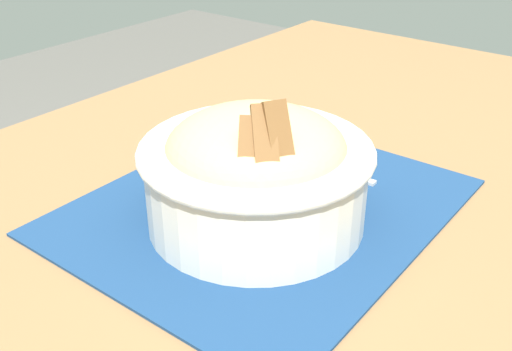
# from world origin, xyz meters

# --- Properties ---
(table) EXTENTS (1.34, 0.78, 0.77)m
(table) POSITION_xyz_m (0.00, 0.00, 0.70)
(table) COLOR olive
(table) RESTS_ON ground_plane
(placemat) EXTENTS (0.38, 0.33, 0.00)m
(placemat) POSITION_xyz_m (-0.01, 0.00, 0.77)
(placemat) COLOR navy
(placemat) RESTS_ON table
(bowl) EXTENTS (0.24, 0.24, 0.14)m
(bowl) POSITION_xyz_m (-0.04, -0.01, 0.83)
(bowl) COLOR silver
(bowl) RESTS_ON placemat
(fork) EXTENTS (0.02, 0.13, 0.00)m
(fork) POSITION_xyz_m (0.10, 0.00, 0.77)
(fork) COLOR #BDBDBD
(fork) RESTS_ON placemat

